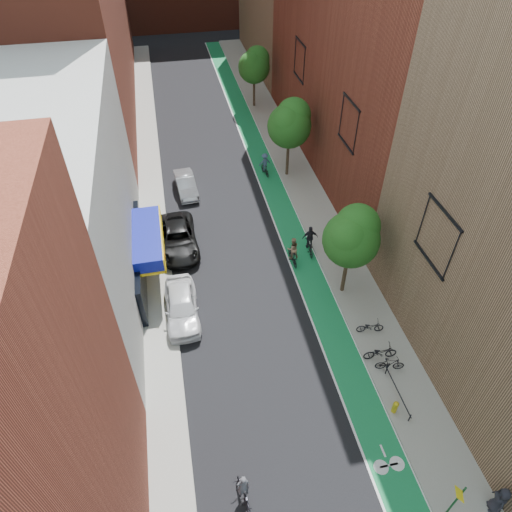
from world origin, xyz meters
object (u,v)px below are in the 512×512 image
cyclist_lane_far (265,165)px  parked_car_white (182,306)px  cyclist_lane_mid (310,242)px  cyclist_lane_near (293,252)px  cyclist_lead (244,492)px  pedestrian (500,500)px  fire_hydrant (395,407)px  parked_car_black (178,238)px  parked_car_silver (186,185)px

cyclist_lane_far → parked_car_white: bearing=49.8°
cyclist_lane_mid → cyclist_lane_near: bearing=32.7°
cyclist_lead → pedestrian: (10.50, -2.66, 0.38)m
cyclist_lane_mid → fire_hydrant: cyclist_lane_mid is taller
cyclist_lane_mid → cyclist_lane_far: size_ratio=1.12×
parked_car_black → parked_car_silver: (1.17, 6.80, -0.09)m
cyclist_lane_far → fire_hydrant: bearing=83.5°
cyclist_lane_mid → fire_hydrant: (0.65, -12.67, -0.26)m
cyclist_lane_near → parked_car_black: bearing=-26.1°
cyclist_lane_near → cyclist_lane_far: size_ratio=1.05×
parked_car_white → cyclist_lane_near: cyclist_lane_near is taller
cyclist_lane_mid → cyclist_lane_far: 10.56m
parked_car_white → pedestrian: pedestrian is taller
cyclist_lead → cyclist_lane_mid: (7.55, 15.12, 0.20)m
cyclist_lead → cyclist_lane_far: cyclist_lead is taller
cyclist_lane_far → cyclist_lane_mid: bearing=84.4°
cyclist_lane_far → pedestrian: size_ratio=1.10×
cyclist_lead → fire_hydrant: 8.56m
parked_car_silver → pedestrian: 29.02m
cyclist_lead → pedestrian: cyclist_lead is taller
parked_car_silver → cyclist_lane_far: cyclist_lane_far is taller
parked_car_silver → cyclist_lead: 24.31m
parked_car_black → cyclist_lane_far: cyclist_lane_far is taller
cyclist_lane_mid → cyclist_lane_far: cyclist_lane_mid is taller
parked_car_black → cyclist_lane_far: size_ratio=2.91×
cyclist_lane_mid → pedestrian: 18.02m
parked_car_white → cyclist_lead: bearing=-80.9°
cyclist_lead → fire_hydrant: size_ratio=2.38×
pedestrian → cyclist_lead: bearing=-81.0°
cyclist_lead → parked_car_black: bearing=-94.6°
cyclist_lane_near → cyclist_lane_mid: cyclist_lane_mid is taller
cyclist_lead → cyclist_lane_near: bearing=-122.2°
cyclist_lane_far → fire_hydrant: size_ratio=2.35×
pedestrian → cyclist_lane_near: bearing=-142.3°
parked_car_white → cyclist_lane_far: size_ratio=2.53×
parked_car_black → parked_car_silver: size_ratio=1.34×
cyclist_lane_near → parked_car_white: bearing=19.4°
parked_car_white → cyclist_lane_near: 8.46m
cyclist_lane_mid → pedestrian: bearing=104.3°
fire_hydrant → cyclist_lane_near: bearing=100.0°
parked_car_black → cyclist_lead: size_ratio=2.88×
cyclist_lane_far → fire_hydrant: 23.25m
parked_car_black → cyclist_lane_near: size_ratio=2.78×
cyclist_lane_mid → fire_hydrant: 12.69m
cyclist_lane_mid → cyclist_lane_far: (-0.85, 10.53, 0.02)m
fire_hydrant → cyclist_lane_mid: bearing=92.9°
parked_car_silver → cyclist_lane_mid: size_ratio=1.94×
parked_car_white → parked_car_black: bearing=87.6°
parked_car_silver → cyclist_lead: cyclist_lead is taller
parked_car_silver → cyclist_lead: (0.22, -24.31, -0.05)m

